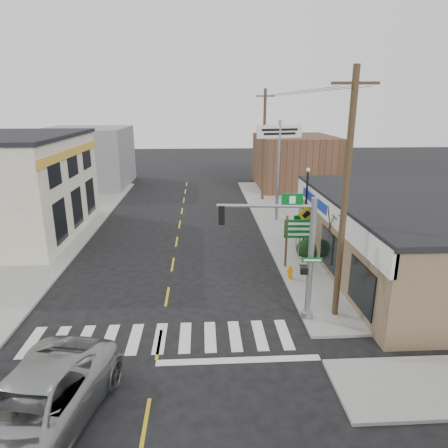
{
  "coord_description": "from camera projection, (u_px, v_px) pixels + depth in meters",
  "views": [
    {
      "loc": [
        1.76,
        -13.6,
        8.97
      ],
      "look_at": [
        2.91,
        6.71,
        2.8
      ],
      "focal_mm": 32.0,
      "sensor_mm": 36.0,
      "label": 1
    }
  ],
  "objects": [
    {
      "name": "guide_sign",
      "position": [
        299.0,
        234.0,
        22.05
      ],
      "size": [
        1.69,
        0.14,
        2.96
      ],
      "rotation": [
        0.0,
        0.0,
        -0.06
      ],
      "color": "#4D3923",
      "rests_on": "sidewalk_right"
    },
    {
      "name": "ped_crossing_sign",
      "position": [
        306.0,
        220.0,
        24.8
      ],
      "size": [
        1.08,
        0.08,
        2.78
      ],
      "rotation": [
        0.0,
        0.0,
        0.04
      ],
      "color": "gray",
      "rests_on": "sidewalk_right"
    },
    {
      "name": "bare_tree",
      "position": [
        343.0,
        214.0,
        19.71
      ],
      "size": [
        2.28,
        2.28,
        4.56
      ],
      "rotation": [
        0.0,
        0.0,
        -0.35
      ],
      "color": "black",
      "rests_on": "sidewalk_right"
    },
    {
      "name": "suv",
      "position": [
        30.0,
        411.0,
        10.91
      ],
      "size": [
        4.26,
        6.97,
        1.8
      ],
      "primitive_type": "imported",
      "rotation": [
        0.0,
        0.0,
        -0.21
      ],
      "color": "#97989B",
      "rests_on": "ground"
    },
    {
      "name": "sidewalk_right",
      "position": [
        304.0,
        234.0,
        28.39
      ],
      "size": [
        6.0,
        38.0,
        0.13
      ],
      "primitive_type": "cube",
      "color": "gray",
      "rests_on": "ground"
    },
    {
      "name": "shrub_front",
      "position": [
        393.0,
        282.0,
        19.29
      ],
      "size": [
        1.42,
        1.42,
        1.06
      ],
      "primitive_type": "ellipsoid",
      "color": "#15381A",
      "rests_on": "sidewalk_right"
    },
    {
      "name": "dance_center_sign",
      "position": [
        279.0,
        147.0,
        29.93
      ],
      "size": [
        3.6,
        0.22,
        7.64
      ],
      "rotation": [
        0.0,
        0.0,
        0.24
      ],
      "color": "gray",
      "rests_on": "sidewalk_right"
    },
    {
      "name": "sidewalk_left",
      "position": [
        46.0,
        238.0,
        27.42
      ],
      "size": [
        6.0,
        38.0,
        0.13
      ],
      "primitive_type": "cube",
      "color": "gray",
      "rests_on": "ground"
    },
    {
      "name": "utility_pole_near",
      "position": [
        345.0,
        197.0,
        15.99
      ],
      "size": [
        1.78,
        0.27,
        10.22
      ],
      "rotation": [
        0.0,
        0.0,
        -0.09
      ],
      "color": "#43341F",
      "rests_on": "sidewalk_right"
    },
    {
      "name": "traffic_signal_pole",
      "position": [
        296.0,
        247.0,
        16.24
      ],
      "size": [
        4.29,
        0.36,
        5.44
      ],
      "rotation": [
        0.0,
        0.0,
        -0.09
      ],
      "color": "gray",
      "rests_on": "sidewalk_right"
    },
    {
      "name": "shrub_back",
      "position": [
        305.0,
        249.0,
        24.08
      ],
      "size": [
        1.12,
        1.12,
        0.84
      ],
      "primitive_type": "ellipsoid",
      "color": "black",
      "rests_on": "sidewalk_right"
    },
    {
      "name": "lamp_post",
      "position": [
        307.0,
        202.0,
        24.68
      ],
      "size": [
        0.66,
        0.52,
        5.1
      ],
      "rotation": [
        0.0,
        0.0,
        -0.31
      ],
      "color": "black",
      "rests_on": "sidewalk_right"
    },
    {
      "name": "bldg_distant_left",
      "position": [
        87.0,
        157.0,
        44.55
      ],
      "size": [
        9.0,
        10.0,
        6.4
      ],
      "primitive_type": "cube",
      "color": "gray",
      "rests_on": "ground"
    },
    {
      "name": "bldg_distant_right",
      "position": [
        294.0,
        162.0,
        44.0
      ],
      "size": [
        8.0,
        10.0,
        5.6
      ],
      "primitive_type": "cube",
      "color": "brown",
      "rests_on": "ground"
    },
    {
      "name": "thrift_store",
      "position": [
        440.0,
        238.0,
        21.44
      ],
      "size": [
        12.0,
        14.0,
        4.0
      ],
      "primitive_type": "cube",
      "color": "#7C654A",
      "rests_on": "ground"
    },
    {
      "name": "crosswalk",
      "position": [
        160.0,
        338.0,
        15.88
      ],
      "size": [
        11.0,
        2.2,
        0.01
      ],
      "primitive_type": "cube",
      "color": "silver",
      "rests_on": "ground"
    },
    {
      "name": "ground",
      "position": [
        159.0,
        344.0,
        15.5
      ],
      "size": [
        140.0,
        140.0,
        0.0
      ],
      "primitive_type": "plane",
      "color": "black",
      "rests_on": "ground"
    },
    {
      "name": "utility_pole_far",
      "position": [
        264.0,
        144.0,
        36.91
      ],
      "size": [
        1.76,
        0.26,
        10.11
      ],
      "rotation": [
        0.0,
        0.0,
        0.13
      ],
      "color": "#3D2C20",
      "rests_on": "sidewalk_right"
    },
    {
      "name": "center_line",
      "position": [
        173.0,
        264.0,
        23.14
      ],
      "size": [
        0.12,
        56.0,
        0.01
      ],
      "primitive_type": "cube",
      "color": "gold",
      "rests_on": "ground"
    },
    {
      "name": "fire_hydrant",
      "position": [
        290.0,
        271.0,
        20.9
      ],
      "size": [
        0.23,
        0.23,
        0.72
      ],
      "rotation": [
        0.0,
        0.0,
        0.0
      ],
      "color": "orange",
      "rests_on": "sidewalk_right"
    }
  ]
}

